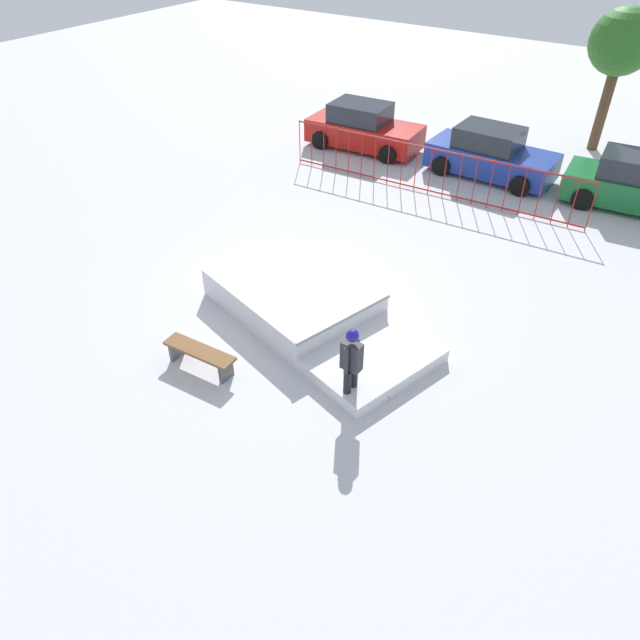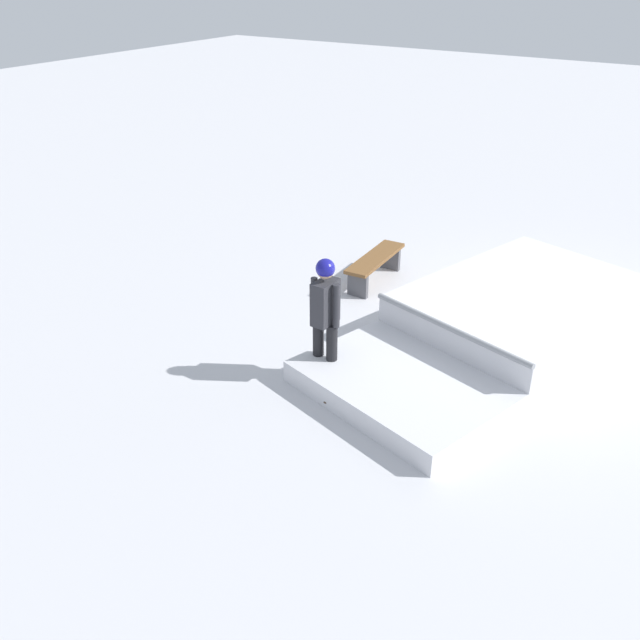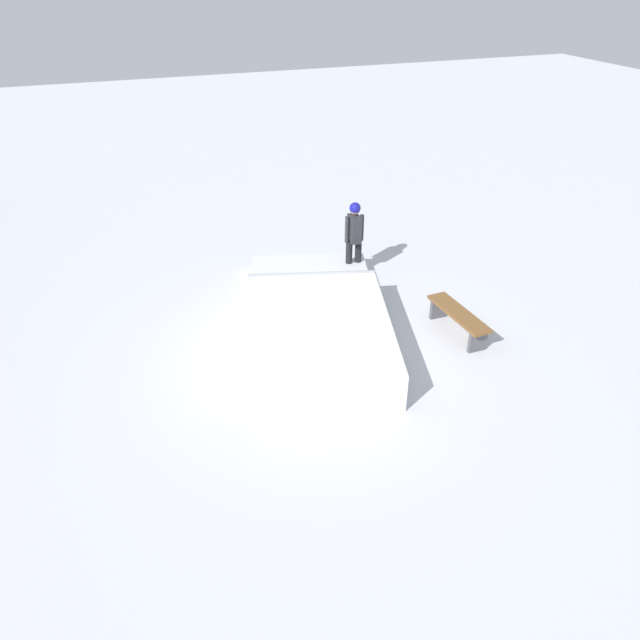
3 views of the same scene
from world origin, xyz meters
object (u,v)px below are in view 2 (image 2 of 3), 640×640
at_px(skate_ramp, 505,322).
at_px(skater, 325,310).
at_px(park_bench, 375,263).
at_px(skateboard, 346,390).

height_order(skate_ramp, skater, skater).
bearing_deg(park_bench, skater, 16.65).
relative_size(skater, skateboard, 2.15).
relative_size(skate_ramp, park_bench, 3.65).
distance_m(skate_ramp, skateboard, 2.77).
bearing_deg(skate_ramp, skateboard, -10.23).
xyz_separation_m(skater, skateboard, (0.24, 0.49, -0.93)).
relative_size(skateboard, park_bench, 0.50).
bearing_deg(skater, skateboard, -113.75).
bearing_deg(skateboard, park_bench, 22.40).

